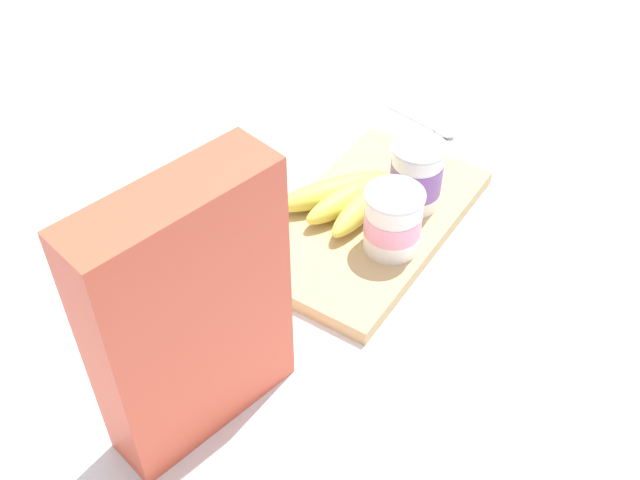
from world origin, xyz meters
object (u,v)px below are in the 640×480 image
object	(u,v)px
banana_bunch	(349,197)
yogurt_cup_front	(416,175)
cutting_board	(369,222)
yogurt_cup_back	(393,221)
spoon	(431,126)
cereal_box	(188,314)

from	to	relation	value
banana_bunch	yogurt_cup_front	bearing A→B (deg)	130.53
cutting_board	banana_bunch	size ratio (longest dim) A/B	2.14
cutting_board	yogurt_cup_front	bearing A→B (deg)	146.80
yogurt_cup_back	banana_bunch	world-z (taller)	yogurt_cup_back
cutting_board	banana_bunch	xyz separation A→B (m)	(0.00, -0.03, 0.03)
cutting_board	spoon	distance (m)	0.26
cutting_board	yogurt_cup_back	size ratio (longest dim) A/B	4.11
yogurt_cup_front	spoon	bearing A→B (deg)	-160.05
cutting_board	yogurt_cup_back	distance (m)	0.08
banana_bunch	yogurt_cup_back	bearing A→B (deg)	68.35
banana_bunch	cereal_box	bearing A→B (deg)	4.62
yogurt_cup_front	cereal_box	bearing A→B (deg)	-5.79
cereal_box	yogurt_cup_front	xyz separation A→B (m)	(-0.40, 0.04, -0.08)
yogurt_cup_front	spoon	xyz separation A→B (m)	(-0.20, -0.07, -0.06)
cereal_box	spoon	xyz separation A→B (m)	(-0.60, -0.03, -0.14)
cereal_box	spoon	world-z (taller)	cereal_box
spoon	yogurt_cup_back	bearing A→B (deg)	16.87
yogurt_cup_back	yogurt_cup_front	bearing A→B (deg)	-170.17
cereal_box	cutting_board	bearing A→B (deg)	-168.31
spoon	cutting_board	bearing A→B (deg)	7.88
cutting_board	cereal_box	size ratio (longest dim) A/B	1.19
cutting_board	yogurt_cup_back	bearing A→B (deg)	56.28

